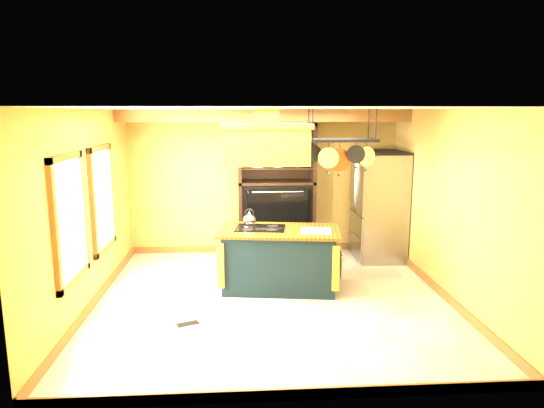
{
  "coord_description": "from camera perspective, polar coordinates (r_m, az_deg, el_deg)",
  "views": [
    {
      "loc": [
        -0.44,
        -6.57,
        2.65
      ],
      "look_at": [
        0.02,
        0.3,
        1.34
      ],
      "focal_mm": 32.0,
      "sensor_mm": 36.0,
      "label": 1
    }
  ],
  "objects": [
    {
      "name": "wall_left",
      "position": [
        7.01,
        -20.82,
        -0.66
      ],
      "size": [
        0.02,
        5.0,
        2.7
      ],
      "primitive_type": "cube",
      "color": "gold",
      "rests_on": "floor"
    },
    {
      "name": "kitchen_island",
      "position": [
        7.4,
        0.88,
        -6.41
      ],
      "size": [
        1.9,
        1.23,
        1.11
      ],
      "rotation": [
        0.0,
        0.0,
        -0.14
      ],
      "color": "black",
      "rests_on": "floor"
    },
    {
      "name": "range_hood",
      "position": [
        7.07,
        -0.69,
        7.31
      ],
      "size": [
        1.29,
        0.73,
        0.8
      ],
      "color": "gold",
      "rests_on": "ceiling"
    },
    {
      "name": "wall_front",
      "position": [
        4.3,
        2.25,
        -6.89
      ],
      "size": [
        5.0,
        0.02,
        2.7
      ],
      "primitive_type": "cube",
      "color": "gold",
      "rests_on": "floor"
    },
    {
      "name": "refrigerator",
      "position": [
        9.0,
        12.42,
        -0.45
      ],
      "size": [
        0.84,
        0.99,
        1.93
      ],
      "color": "gray",
      "rests_on": "floor"
    },
    {
      "name": "floor",
      "position": [
        7.1,
        0.02,
        -11.17
      ],
      "size": [
        5.0,
        5.0,
        0.0
      ],
      "primitive_type": "plane",
      "color": "beige",
      "rests_on": "ground"
    },
    {
      "name": "wall_right",
      "position": [
        7.32,
        19.94,
        -0.15
      ],
      "size": [
        0.02,
        5.0,
        2.7
      ],
      "primitive_type": "cube",
      "color": "gold",
      "rests_on": "floor"
    },
    {
      "name": "wall_back",
      "position": [
        9.18,
        -1.02,
        2.6
      ],
      "size": [
        5.0,
        0.02,
        2.7
      ],
      "primitive_type": "cube",
      "color": "gold",
      "rests_on": "floor"
    },
    {
      "name": "hutch",
      "position": [
        9.0,
        0.5,
        -0.22
      ],
      "size": [
        1.39,
        0.63,
        2.47
      ],
      "color": "black",
      "rests_on": "floor"
    },
    {
      "name": "ceiling",
      "position": [
        6.59,
        0.02,
        11.17
      ],
      "size": [
        5.0,
        5.0,
        0.0
      ],
      "primitive_type": "plane",
      "rotation": [
        3.14,
        0.0,
        0.0
      ],
      "color": "white",
      "rests_on": "wall_back"
    },
    {
      "name": "window_near",
      "position": [
        6.25,
        -22.65,
        -1.66
      ],
      "size": [
        0.06,
        1.06,
        1.56
      ],
      "color": "brown",
      "rests_on": "wall_left"
    },
    {
      "name": "window_far",
      "position": [
        7.56,
        -19.29,
        0.61
      ],
      "size": [
        0.06,
        1.06,
        1.56
      ],
      "color": "brown",
      "rests_on": "wall_left"
    },
    {
      "name": "floor_register",
      "position": [
        6.44,
        -9.88,
        -13.7
      ],
      "size": [
        0.3,
        0.22,
        0.01
      ],
      "primitive_type": "cube",
      "rotation": [
        0.0,
        0.0,
        0.4
      ],
      "color": "black",
      "rests_on": "floor"
    },
    {
      "name": "ceiling_beam",
      "position": [
        8.29,
        -0.78,
        10.33
      ],
      "size": [
        5.0,
        0.15,
        0.2
      ],
      "primitive_type": "cube",
      "color": "brown",
      "rests_on": "ceiling"
    },
    {
      "name": "pot_rack",
      "position": [
        7.23,
        8.14,
        6.64
      ],
      "size": [
        1.09,
        0.5,
        0.92
      ],
      "color": "black",
      "rests_on": "ceiling"
    }
  ]
}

